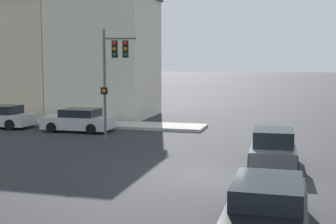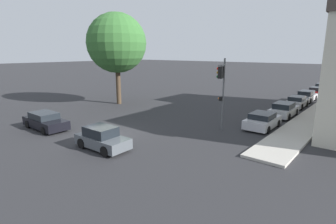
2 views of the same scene
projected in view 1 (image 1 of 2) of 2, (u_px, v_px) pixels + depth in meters
The scene contains 7 objects.
ground_plane at pixel (212, 175), 17.28m from camera, with size 300.00×300.00×0.00m, color #28282B.
rowhouse_backdrop at pixel (27, 46), 36.87m from camera, with size 8.11×19.47×11.95m.
traffic_signal at pixel (114, 63), 24.49m from camera, with size 0.83×1.81×5.86m.
crossing_car_0 at pixel (273, 149), 18.71m from camera, with size 3.93×1.97×1.51m.
crossing_car_1 at pixel (268, 208), 11.42m from camera, with size 4.64×1.98×1.39m.
parked_car_0 at pixel (79, 120), 27.90m from camera, with size 2.04×4.07×1.35m.
parked_car_1 at pixel (0, 117), 29.43m from camera, with size 1.93×4.34×1.42m.
Camera 1 is at (-16.76, -2.82, 4.26)m, focal length 50.00 mm.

